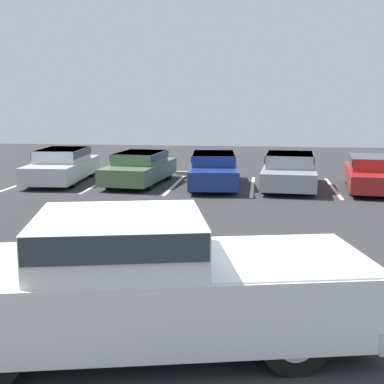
% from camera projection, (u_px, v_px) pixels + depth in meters
% --- Properties ---
extents(ground_plane, '(60.00, 60.00, 0.00)m').
position_uv_depth(ground_plane, '(117.00, 334.00, 7.27)').
color(ground_plane, '#2D2D30').
extents(stall_stripe_a, '(0.12, 4.67, 0.01)m').
position_uv_depth(stall_stripe_a, '(28.00, 182.00, 20.74)').
color(stall_stripe_a, white).
rests_on(stall_stripe_a, ground_plane).
extents(stall_stripe_b, '(0.12, 4.67, 0.01)m').
position_uv_depth(stall_stripe_b, '(100.00, 183.00, 20.37)').
color(stall_stripe_b, white).
rests_on(stall_stripe_b, ground_plane).
extents(stall_stripe_c, '(0.12, 4.67, 0.01)m').
position_uv_depth(stall_stripe_c, '(175.00, 185.00, 20.00)').
color(stall_stripe_c, white).
rests_on(stall_stripe_c, ground_plane).
extents(stall_stripe_d, '(0.12, 4.67, 0.01)m').
position_uv_depth(stall_stripe_d, '(253.00, 186.00, 19.62)').
color(stall_stripe_d, white).
rests_on(stall_stripe_d, ground_plane).
extents(stall_stripe_e, '(0.12, 4.67, 0.01)m').
position_uv_depth(stall_stripe_e, '(333.00, 188.00, 19.25)').
color(stall_stripe_e, white).
rests_on(stall_stripe_e, ground_plane).
extents(pickup_truck, '(6.11, 3.37, 1.73)m').
position_uv_depth(pickup_truck, '(144.00, 281.00, 6.83)').
color(pickup_truck, white).
rests_on(pickup_truck, ground_plane).
extents(parked_sedan_a, '(2.08, 4.88, 1.27)m').
position_uv_depth(parked_sedan_a, '(62.00, 164.00, 20.73)').
color(parked_sedan_a, '#B7BABF').
rests_on(parked_sedan_a, ground_plane).
extents(parked_sedan_b, '(2.14, 4.54, 1.20)m').
position_uv_depth(parked_sedan_b, '(140.00, 167.00, 20.19)').
color(parked_sedan_b, '#4C6B47').
rests_on(parked_sedan_b, ground_plane).
extents(parked_sedan_c, '(2.12, 4.86, 1.21)m').
position_uv_depth(parked_sedan_c, '(213.00, 168.00, 19.66)').
color(parked_sedan_c, navy).
rests_on(parked_sedan_c, ground_plane).
extents(parked_sedan_d, '(2.11, 4.56, 1.25)m').
position_uv_depth(parked_sedan_d, '(289.00, 170.00, 19.26)').
color(parked_sedan_d, gray).
rests_on(parked_sedan_d, ground_plane).
extents(parked_sedan_e, '(2.21, 4.57, 1.19)m').
position_uv_depth(parked_sedan_e, '(374.00, 172.00, 18.76)').
color(parked_sedan_e, maroon).
rests_on(parked_sedan_e, ground_plane).
extents(wheel_stop_curb, '(1.73, 0.20, 0.14)m').
position_uv_depth(wheel_stop_curb, '(196.00, 173.00, 22.65)').
color(wheel_stop_curb, '#B7B2A8').
rests_on(wheel_stop_curb, ground_plane).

